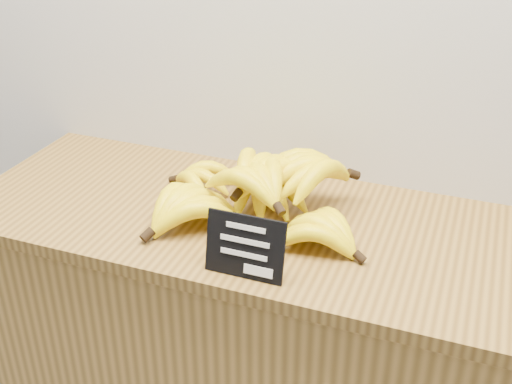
{
  "coord_description": "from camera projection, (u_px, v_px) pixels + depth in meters",
  "views": [
    {
      "loc": [
        0.56,
        1.6,
        1.66
      ],
      "look_at": [
        0.14,
        2.7,
        1.02
      ],
      "focal_mm": 45.0,
      "sensor_mm": 36.0,
      "label": 1
    }
  ],
  "objects": [
    {
      "name": "banana_pile",
      "position": [
        256.0,
        189.0,
        1.41
      ],
      "size": [
        0.53,
        0.38,
        0.13
      ],
      "color": "#FDEC0A",
      "rests_on": "counter_top"
    },
    {
      "name": "chalkboard_sign",
      "position": [
        245.0,
        247.0,
        1.21
      ],
      "size": [
        0.16,
        0.03,
        0.12
      ],
      "primitive_type": "cube",
      "rotation": [
        -0.22,
        0.0,
        0.0
      ],
      "color": "black",
      "rests_on": "counter_top"
    },
    {
      "name": "counter",
      "position": [
        263.0,
        377.0,
        1.65
      ],
      "size": [
        1.41,
        0.5,
        0.9
      ],
      "primitive_type": "cube",
      "color": "#A77D36",
      "rests_on": "ground"
    },
    {
      "name": "counter_top",
      "position": [
        264.0,
        223.0,
        1.43
      ],
      "size": [
        1.38,
        0.54,
        0.03
      ],
      "primitive_type": "cube",
      "color": "olive",
      "rests_on": "counter"
    }
  ]
}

